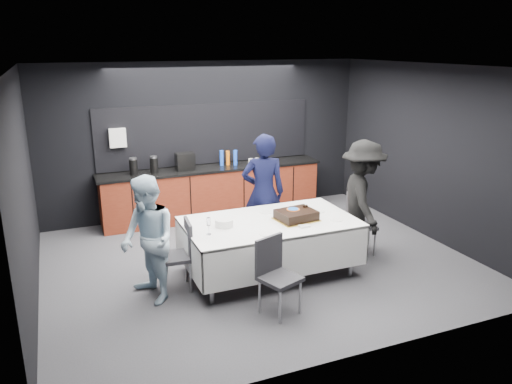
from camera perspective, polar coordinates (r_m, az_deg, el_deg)
ground at (r=7.43m, az=0.29°, el=-7.98°), size 6.00×6.00×0.00m
room_shell at (r=6.87m, az=0.32°, el=6.25°), size 6.04×5.04×2.82m
kitchenette at (r=9.20m, az=-5.09°, el=0.47°), size 4.10×0.64×2.05m
party_table at (r=6.85m, az=1.59°, el=-4.40°), size 2.32×1.32×0.78m
cake_assembly at (r=6.83m, az=4.62°, el=-2.65°), size 0.59×0.50×0.17m
plate_stack at (r=6.59m, az=-3.67°, el=-3.52°), size 0.24×0.24×0.10m
loose_plate_near at (r=6.32m, az=1.17°, el=-4.83°), size 0.18×0.18×0.01m
loose_plate_right_a at (r=7.22m, az=7.10°, el=-2.17°), size 0.19×0.19×0.01m
loose_plate_right_b at (r=6.91m, az=9.15°, el=-3.14°), size 0.18×0.18×0.01m
loose_plate_far at (r=7.14m, az=1.22°, el=-2.27°), size 0.20×0.20×0.01m
fork_pile at (r=6.59m, az=5.55°, el=-3.92°), size 0.15×0.10×0.02m
champagne_flute at (r=6.29m, az=-5.46°, el=-3.51°), size 0.06×0.06×0.22m
chair_left at (r=6.55m, az=-8.62°, el=-6.60°), size 0.45×0.45×0.92m
chair_right at (r=7.72m, az=11.45°, el=-3.08°), size 0.54×0.54×0.92m
chair_near at (r=5.95m, az=2.21°, el=-8.89°), size 0.54×0.54×0.92m
person_center at (r=7.59m, az=0.84°, el=-0.10°), size 0.75×0.59×1.82m
person_left at (r=6.24m, az=-12.24°, el=-5.40°), size 0.79×0.91×1.60m
person_right at (r=7.49m, az=12.06°, el=-0.89°), size 0.99×1.30×1.77m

